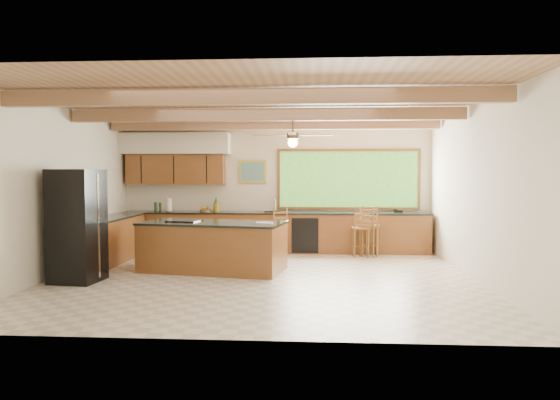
{
  "coord_description": "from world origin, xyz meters",
  "views": [
    {
      "loc": [
        0.83,
        -8.51,
        1.8
      ],
      "look_at": [
        0.25,
        0.8,
        1.31
      ],
      "focal_mm": 32.0,
      "sensor_mm": 36.0,
      "label": 1
    }
  ],
  "objects": [
    {
      "name": "bar_stool_b",
      "position": [
        2.09,
        2.39,
        0.62
      ],
      "size": [
        0.49,
        0.49,
        1.05
      ],
      "rotation": [
        0.0,
        0.0,
        -0.39
      ],
      "color": "brown",
      "rests_on": "ground"
    },
    {
      "name": "counter_run",
      "position": [
        -0.82,
        2.52,
        0.46
      ],
      "size": [
        7.12,
        3.1,
        1.28
      ],
      "color": "brown",
      "rests_on": "ground"
    },
    {
      "name": "bar_stool_a",
      "position": [
        0.1,
        2.39,
        0.62
      ],
      "size": [
        0.49,
        0.49,
        1.05
      ],
      "rotation": [
        0.0,
        0.0,
        0.37
      ],
      "color": "brown",
      "rests_on": "ground"
    },
    {
      "name": "room_shell",
      "position": [
        -0.17,
        0.65,
        2.21
      ],
      "size": [
        7.27,
        6.54,
        3.02
      ],
      "color": "beige",
      "rests_on": "ground"
    },
    {
      "name": "island",
      "position": [
        -0.98,
        0.6,
        0.46
      ],
      "size": [
        2.77,
        1.66,
        0.93
      ],
      "rotation": [
        0.0,
        0.0,
        -0.17
      ],
      "color": "brown",
      "rests_on": "ground"
    },
    {
      "name": "bar_stool_c",
      "position": [
        1.91,
        2.28,
        0.61
      ],
      "size": [
        0.39,
        0.39,
        1.04
      ],
      "rotation": [
        0.0,
        0.0,
        0.04
      ],
      "color": "brown",
      "rests_on": "ground"
    },
    {
      "name": "refrigerator",
      "position": [
        -3.05,
        -0.49,
        0.94
      ],
      "size": [
        0.8,
        0.78,
        1.87
      ],
      "rotation": [
        0.0,
        0.0,
        -0.1
      ],
      "color": "black",
      "rests_on": "ground"
    },
    {
      "name": "ground",
      "position": [
        0.0,
        0.0,
        0.0
      ],
      "size": [
        7.2,
        7.2,
        0.0
      ],
      "primitive_type": "plane",
      "color": "beige",
      "rests_on": "ground"
    },
    {
      "name": "bar_stool_d",
      "position": [
        2.13,
        2.39,
        0.66
      ],
      "size": [
        0.46,
        0.46,
        1.11
      ],
      "rotation": [
        0.0,
        0.0,
        -0.18
      ],
      "color": "brown",
      "rests_on": "ground"
    }
  ]
}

